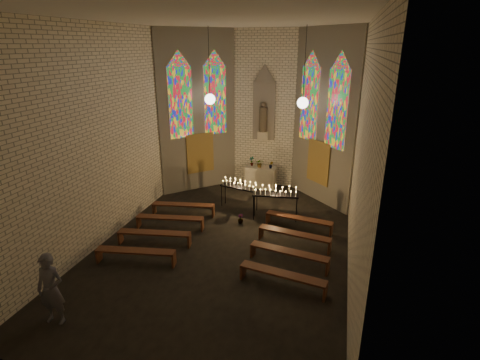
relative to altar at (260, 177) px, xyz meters
name	(u,v)px	position (x,y,z in m)	size (l,w,h in m)	color
floor	(225,243)	(0.00, -5.45, -0.50)	(12.00, 12.00, 0.00)	black
room	(250,116)	(0.00, -2.08, 3.22)	(8.22, 12.43, 7.00)	#F2E7CB
altar	(260,177)	(0.00, 0.00, 0.00)	(1.40, 0.60, 1.00)	beige
flower_vase_left	(252,161)	(-0.45, 0.09, 0.72)	(0.23, 0.16, 0.44)	#4C723F
flower_vase_center	(260,163)	(-0.04, -0.04, 0.70)	(0.36, 0.31, 0.39)	#4C723F
flower_vase_right	(271,165)	(0.49, -0.07, 0.67)	(0.19, 0.15, 0.34)	#4C723F
aisle_flower_pot	(241,219)	(0.09, -3.84, -0.32)	(0.20, 0.20, 0.36)	#4C723F
votive_stand_left	(239,185)	(-0.33, -2.54, 0.49)	(1.62, 0.73, 1.16)	black
votive_stand_right	(276,193)	(1.27, -3.15, 0.59)	(1.76, 0.63, 1.26)	black
pew_left_0	(183,206)	(-2.25, -3.75, -0.12)	(2.45, 0.74, 0.47)	#4F2716
pew_right_0	(299,220)	(2.25, -3.75, -0.12)	(2.45, 0.74, 0.47)	#4F2716
pew_left_1	(170,219)	(-2.25, -4.95, -0.12)	(2.45, 0.74, 0.47)	#4F2716
pew_right_1	(294,235)	(2.25, -4.95, -0.12)	(2.45, 0.74, 0.47)	#4F2716
pew_left_2	(154,234)	(-2.25, -6.15, -0.12)	(2.45, 0.74, 0.47)	#4F2716
pew_right_2	(289,253)	(2.25, -6.15, -0.12)	(2.45, 0.74, 0.47)	#4F2716
pew_left_3	(136,253)	(-2.25, -7.35, -0.12)	(2.45, 0.74, 0.47)	#4F2716
pew_right_3	(283,276)	(2.25, -7.35, -0.12)	(2.45, 0.74, 0.47)	#4F2716
visitor	(51,289)	(-2.80, -10.13, 0.41)	(0.67, 0.44, 1.83)	#54535F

